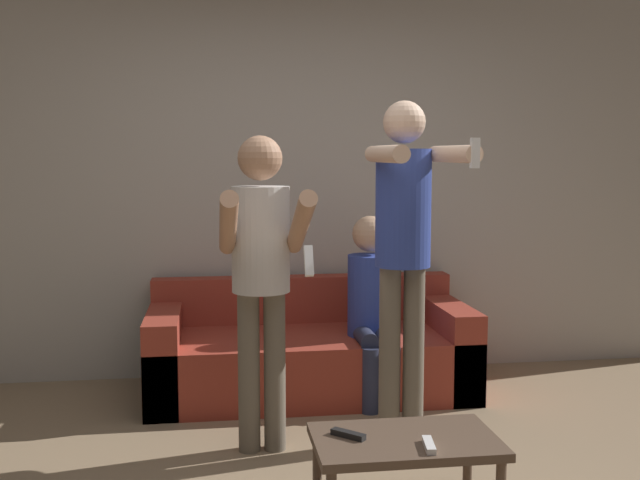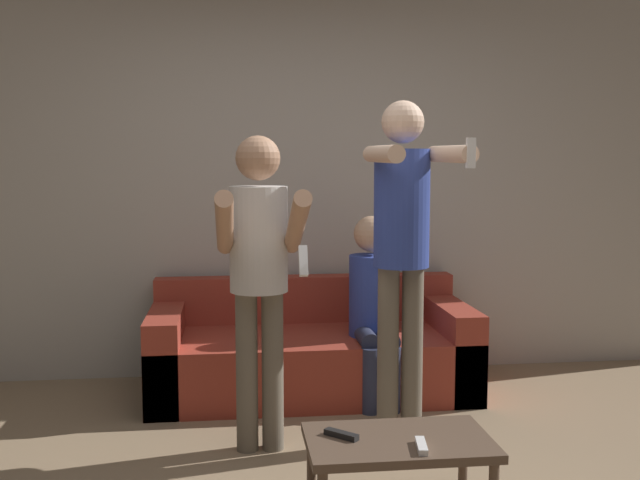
% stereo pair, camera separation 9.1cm
% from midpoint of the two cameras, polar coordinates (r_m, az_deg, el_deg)
% --- Properties ---
extents(wall_back, '(6.40, 0.06, 2.70)m').
position_cam_midpoint_polar(wall_back, '(5.11, -1.88, 4.81)').
color(wall_back, '#B7B2A8').
rests_on(wall_back, ground_plane).
extents(couch, '(2.00, 0.88, 0.69)m').
position_cam_midpoint_polar(couch, '(4.80, -0.16, -8.64)').
color(couch, '#9E3828').
rests_on(couch, ground_plane).
extents(person_standing_left, '(0.41, 0.76, 1.59)m').
position_cam_midpoint_polar(person_standing_left, '(3.68, -3.95, -1.52)').
color(person_standing_left, '#6B6051').
rests_on(person_standing_left, ground_plane).
extents(person_standing_right, '(0.40, 0.74, 1.76)m').
position_cam_midpoint_polar(person_standing_right, '(3.78, 7.01, 0.49)').
color(person_standing_right, '#6B6051').
rests_on(person_standing_right, ground_plane).
extents(person_seated, '(0.27, 0.51, 1.13)m').
position_cam_midpoint_polar(person_seated, '(4.58, 4.64, -4.71)').
color(person_seated, '#282D47').
rests_on(person_seated, ground_plane).
extents(coffee_table, '(0.74, 0.46, 0.36)m').
position_cam_midpoint_polar(coffee_table, '(3.14, 6.86, -15.49)').
color(coffee_table, brown).
rests_on(coffee_table, ground_plane).
extents(remote_near, '(0.06, 0.15, 0.02)m').
position_cam_midpoint_polar(remote_near, '(3.02, 8.63, -15.26)').
color(remote_near, white).
rests_on(remote_near, coffee_table).
extents(remote_far, '(0.13, 0.13, 0.02)m').
position_cam_midpoint_polar(remote_far, '(3.10, 2.51, -14.60)').
color(remote_far, black).
rests_on(remote_far, coffee_table).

